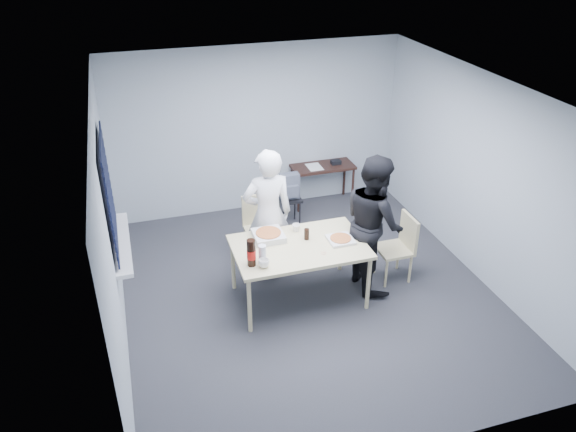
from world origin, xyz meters
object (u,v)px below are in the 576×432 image
object	(u,v)px
backpack	(290,187)
mug_a	(264,263)
side_table	(323,170)
stool	(290,204)
chair_far	(259,223)
soda_bottle	(251,253)
chair_right	(400,243)
person_black	(374,223)
mug_b	(296,228)
dining_table	(299,250)
person_white	(268,215)

from	to	relation	value
backpack	mug_a	xyz separation A→B (m)	(-0.96, -2.12, 0.17)
side_table	stool	xyz separation A→B (m)	(-0.72, -0.53, -0.25)
chair_far	soda_bottle	world-z (taller)	soda_bottle
side_table	backpack	world-z (taller)	backpack
stool	chair_right	bearing A→B (deg)	-61.65
chair_right	person_black	xyz separation A→B (m)	(-0.41, -0.00, 0.37)
chair_far	backpack	world-z (taller)	chair_far
chair_right	mug_b	distance (m)	1.38
chair_far	person_black	size ratio (longest dim) A/B	0.50
chair_far	stool	size ratio (longest dim) A/B	1.95
dining_table	mug_b	xyz separation A→B (m)	(0.07, 0.34, 0.11)
soda_bottle	chair_right	bearing A→B (deg)	8.38
dining_table	soda_bottle	size ratio (longest dim) A/B	4.83
chair_right	person_black	world-z (taller)	person_black
dining_table	soda_bottle	world-z (taller)	soda_bottle
chair_right	person_white	xyz separation A→B (m)	(-1.60, 0.57, 0.37)
chair_far	backpack	xyz separation A→B (m)	(0.65, 0.69, 0.13)
mug_a	mug_b	distance (m)	0.88
side_table	soda_bottle	distance (m)	3.17
chair_far	chair_right	bearing A→B (deg)	-33.36
mug_b	soda_bottle	world-z (taller)	soda_bottle
side_table	mug_a	bearing A→B (deg)	-122.29
person_black	mug_a	distance (m)	1.55
person_white	mug_a	xyz separation A→B (m)	(-0.31, -0.95, -0.07)
person_black	chair_right	bearing A→B (deg)	-89.99
side_table	mug_b	distance (m)	2.30
chair_right	soda_bottle	bearing A→B (deg)	-171.62
person_black	mug_a	size ratio (longest dim) A/B	14.39
side_table	stool	distance (m)	0.93
backpack	mug_a	world-z (taller)	mug_a
dining_table	mug_a	size ratio (longest dim) A/B	12.81
dining_table	side_table	xyz separation A→B (m)	(1.16, 2.35, -0.12)
dining_table	backpack	distance (m)	1.86
backpack	mug_b	xyz separation A→B (m)	(-0.37, -1.47, 0.17)
person_white	person_black	xyz separation A→B (m)	(1.20, -0.57, 0.00)
side_table	mug_a	distance (m)	3.16
stool	soda_bottle	world-z (taller)	soda_bottle
person_white	mug_b	size ratio (longest dim) A/B	17.70
dining_table	stool	distance (m)	1.91
stool	mug_b	bearing A→B (deg)	-104.15
stool	backpack	world-z (taller)	backpack
person_white	side_table	xyz separation A→B (m)	(1.38, 1.72, -0.29)
person_white	soda_bottle	world-z (taller)	person_white
side_table	stool	bearing A→B (deg)	-143.75
stool	person_black	bearing A→B (deg)	-72.89
person_white	mug_b	bearing A→B (deg)	133.47
mug_a	mug_b	world-z (taller)	mug_a
person_black	soda_bottle	world-z (taller)	person_black
dining_table	person_black	world-z (taller)	person_black
backpack	dining_table	bearing A→B (deg)	-84.87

